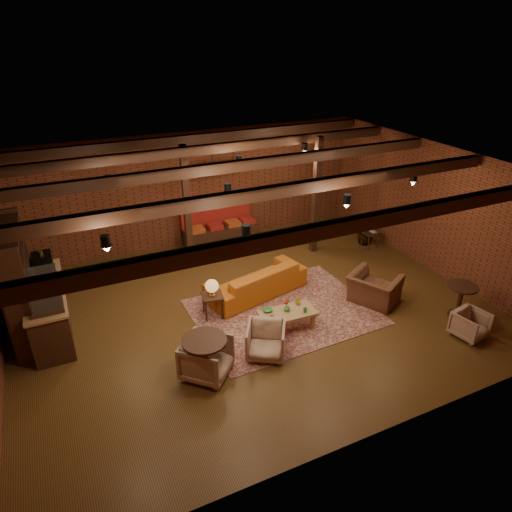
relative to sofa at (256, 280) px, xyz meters
name	(u,v)px	position (x,y,z in m)	size (l,w,h in m)	color
floor	(252,309)	(-0.37, -0.57, -0.35)	(10.00, 10.00, 0.00)	#422A10
ceiling	(251,170)	(-0.37, -0.57, 2.85)	(10.00, 8.00, 0.02)	black
wall_back	(193,189)	(-0.37, 3.43, 1.25)	(10.00, 0.02, 3.20)	brown
wall_front	(372,358)	(-0.37, -4.57, 1.25)	(10.00, 0.02, 3.20)	brown
wall_right	(433,209)	(4.63, -0.57, 1.25)	(0.02, 8.00, 3.20)	brown
ceiling_beams	(251,176)	(-0.37, -0.57, 2.73)	(9.80, 6.40, 0.22)	black
ceiling_pipe	(222,167)	(-0.37, 1.03, 2.50)	(0.12, 0.12, 9.60)	black
post_left	(187,209)	(-0.97, 2.03, 1.25)	(0.16, 0.16, 3.20)	black
post_right	(316,197)	(2.43, 1.43, 1.25)	(0.16, 0.16, 3.20)	black
service_counter	(46,299)	(-4.47, 0.43, 0.45)	(0.80, 2.50, 1.60)	black
plant_counter	(46,275)	(-4.37, 0.63, 0.87)	(0.35, 0.39, 0.30)	#337F33
shelving_hutch	(19,283)	(-4.87, 0.53, 0.85)	(0.52, 2.00, 2.40)	black
banquette	(220,227)	(0.23, 2.98, 0.15)	(2.10, 0.70, 1.00)	maroon
service_sign	(223,169)	(0.23, 2.53, 2.00)	(0.86, 0.06, 0.30)	#FF4819
ceiling_spotlights	(251,187)	(-0.37, -0.57, 2.51)	(6.40, 4.40, 0.28)	black
rug	(283,312)	(0.22, -0.97, -0.35)	(3.83, 2.93, 0.01)	maroon
sofa	(256,280)	(0.00, 0.00, 0.00)	(2.43, 0.95, 0.71)	#AF5B18
coffee_table	(287,314)	(0.00, -1.52, 0.00)	(1.20, 0.64, 0.65)	#AA814F
side_table_lamp	(212,289)	(-1.25, -0.46, 0.34)	(0.50, 0.50, 0.91)	black
round_table_left	(205,352)	(-2.03, -2.22, 0.21)	(0.80, 0.80, 0.83)	black
armchair_a	(207,356)	(-1.99, -2.17, 0.06)	(0.80, 0.75, 0.82)	beige
armchair_b	(266,339)	(-0.78, -2.12, 0.01)	(0.71, 0.67, 0.74)	beige
armchair_right	(375,284)	(2.29, -1.45, 0.11)	(1.06, 0.69, 0.93)	brown
side_table_book	(371,234)	(4.03, 0.95, 0.06)	(0.41, 0.41, 0.46)	black
round_table_right	(461,296)	(3.62, -2.68, 0.15)	(0.64, 0.64, 0.75)	black
armchair_far	(471,323)	(3.25, -3.33, -0.04)	(0.60, 0.57, 0.62)	beige
plant_tall	(369,204)	(4.03, 1.17, 0.88)	(1.38, 1.38, 2.46)	#4C7F4C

